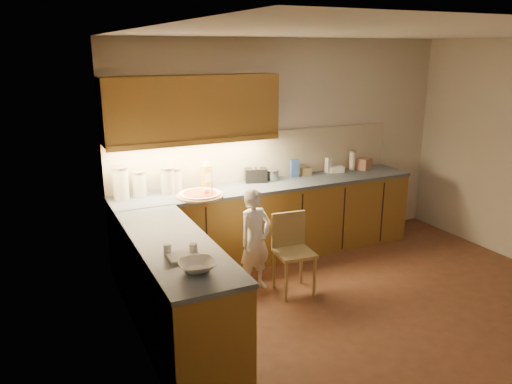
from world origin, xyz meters
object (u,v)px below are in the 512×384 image
(wooden_chair, at_px, (292,247))
(child, at_px, (255,240))
(oil_jug, at_px, (207,176))
(pizza_on_board, at_px, (200,195))
(toaster, at_px, (256,175))

(wooden_chair, bearing_deg, child, 159.48)
(child, distance_m, oil_jug, 1.04)
(pizza_on_board, bearing_deg, wooden_chair, -46.03)
(wooden_chair, xyz_separation_m, oil_jug, (-0.55, 1.05, 0.58))
(toaster, bearing_deg, oil_jug, -161.64)
(pizza_on_board, bearing_deg, toaster, 20.15)
(pizza_on_board, distance_m, toaster, 0.87)
(pizza_on_board, relative_size, oil_jug, 1.64)
(oil_jug, bearing_deg, child, -77.06)
(child, height_order, toaster, child)
(toaster, bearing_deg, wooden_chair, -77.27)
(oil_jug, distance_m, toaster, 0.64)
(child, relative_size, wooden_chair, 1.33)
(pizza_on_board, height_order, wooden_chair, pizza_on_board)
(pizza_on_board, distance_m, oil_jug, 0.36)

